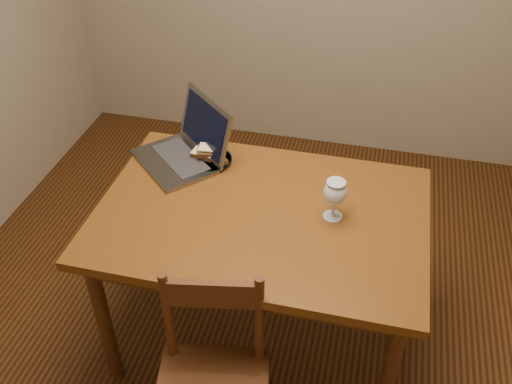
% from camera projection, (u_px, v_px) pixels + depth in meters
% --- Properties ---
extents(floor, '(3.20, 3.20, 0.02)m').
position_uv_depth(floor, '(259.00, 314.00, 2.80)').
color(floor, black).
rests_on(floor, ground).
extents(table, '(1.30, 0.90, 0.74)m').
position_uv_depth(table, '(261.00, 228.00, 2.31)').
color(table, '#47270B').
rests_on(table, floor).
extents(chair, '(0.46, 0.44, 0.42)m').
position_uv_depth(chair, '(212.00, 378.00, 1.98)').
color(chair, '#3B1E0C').
rests_on(chair, floor).
extents(plate, '(0.20, 0.20, 0.02)m').
position_uv_depth(plate, '(210.00, 160.00, 2.52)').
color(plate, black).
rests_on(plate, table).
extents(sandwich_cheese, '(0.11, 0.08, 0.03)m').
position_uv_depth(sandwich_cheese, '(203.00, 153.00, 2.51)').
color(sandwich_cheese, '#381E0C').
rests_on(sandwich_cheese, plate).
extents(sandwich_tomato, '(0.11, 0.10, 0.03)m').
position_uv_depth(sandwich_tomato, '(217.00, 158.00, 2.49)').
color(sandwich_tomato, '#381E0C').
rests_on(sandwich_tomato, plate).
extents(sandwich_top, '(0.12, 0.08, 0.03)m').
position_uv_depth(sandwich_top, '(210.00, 151.00, 2.49)').
color(sandwich_top, '#381E0C').
rests_on(sandwich_top, plate).
extents(milk_glass, '(0.09, 0.09, 0.17)m').
position_uv_depth(milk_glass, '(334.00, 200.00, 2.17)').
color(milk_glass, white).
rests_on(milk_glass, table).
extents(laptop, '(0.49, 0.49, 0.26)m').
position_uv_depth(laptop, '(189.00, 145.00, 2.50)').
color(laptop, slate).
rests_on(laptop, table).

